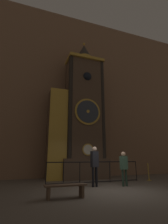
% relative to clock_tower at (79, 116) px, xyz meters
% --- Properties ---
extents(ground_plane, '(28.00, 28.00, 0.00)m').
position_rel_clock_tower_xyz_m(ground_plane, '(0.07, -4.51, -4.17)').
color(ground_plane, brown).
extents(cathedral_back_wall, '(24.00, 0.32, 13.30)m').
position_rel_clock_tower_xyz_m(cathedral_back_wall, '(-0.02, 1.25, 2.48)').
color(cathedral_back_wall, '#846047').
rests_on(cathedral_back_wall, ground_plane).
extents(clock_tower, '(4.05, 1.77, 10.15)m').
position_rel_clock_tower_xyz_m(clock_tower, '(0.00, 0.00, 0.00)').
color(clock_tower, brown).
rests_on(clock_tower, ground_plane).
extents(railing_fence, '(5.33, 0.05, 1.11)m').
position_rel_clock_tower_xyz_m(railing_fence, '(0.25, -2.06, -3.54)').
color(railing_fence, black).
rests_on(railing_fence, ground_plane).
extents(visitor_near, '(0.37, 0.27, 1.84)m').
position_rel_clock_tower_xyz_m(visitor_near, '(-0.30, -3.28, -3.05)').
color(visitor_near, black).
rests_on(visitor_near, ground_plane).
extents(visitor_far, '(0.36, 0.25, 1.60)m').
position_rel_clock_tower_xyz_m(visitor_far, '(1.14, -3.57, -3.20)').
color(visitor_far, '#213427').
rests_on(visitor_far, ground_plane).
extents(stanchion_post, '(0.28, 0.28, 0.99)m').
position_rel_clock_tower_xyz_m(stanchion_post, '(3.69, -2.18, -3.85)').
color(stanchion_post, '#B28E33').
rests_on(stanchion_post, ground_plane).
extents(visitor_bench, '(1.43, 0.40, 0.44)m').
position_rel_clock_tower_xyz_m(visitor_bench, '(-2.16, -5.12, -3.85)').
color(visitor_bench, brown).
rests_on(visitor_bench, ground_plane).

